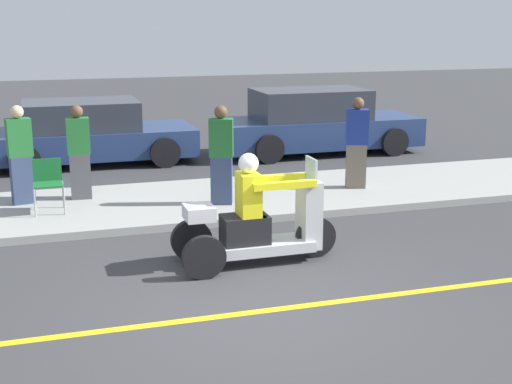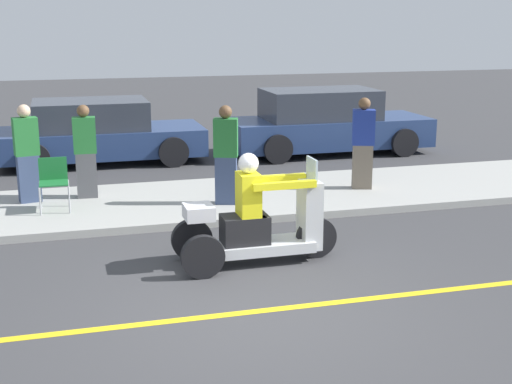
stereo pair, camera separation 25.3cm
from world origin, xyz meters
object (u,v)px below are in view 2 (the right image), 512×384
at_px(spectator_far_back, 27,155).
at_px(motorcycle_trike, 257,224).
at_px(spectator_with_child, 226,157).
at_px(parked_car_lot_center, 98,133).
at_px(folding_chair_set_back, 53,178).
at_px(spectator_end_of_line, 363,145).
at_px(parked_car_lot_left, 326,123).
at_px(spectator_mid_group, 85,153).

bearing_deg(spectator_far_back, motorcycle_trike, -50.91).
relative_size(spectator_with_child, parked_car_lot_center, 0.37).
xyz_separation_m(motorcycle_trike, folding_chair_set_back, (-2.52, 2.99, 0.10)).
distance_m(spectator_end_of_line, parked_car_lot_center, 6.03).
bearing_deg(spectator_with_child, spectator_far_back, 162.40).
distance_m(spectator_with_child, parked_car_lot_left, 5.43).
xyz_separation_m(spectator_end_of_line, parked_car_lot_left, (0.78, 3.87, -0.20)).
bearing_deg(spectator_end_of_line, spectator_mid_group, 172.23).
bearing_deg(folding_chair_set_back, spectator_with_child, -7.97).
relative_size(spectator_mid_group, parked_car_lot_left, 0.34).
bearing_deg(parked_car_lot_center, parked_car_lot_left, -3.40).
height_order(folding_chair_set_back, parked_car_lot_center, parked_car_lot_center).
height_order(parked_car_lot_center, parked_car_lot_left, parked_car_lot_left).
bearing_deg(parked_car_lot_center, folding_chair_set_back, -102.83).
bearing_deg(spectator_far_back, folding_chair_set_back, -56.86).
height_order(spectator_far_back, parked_car_lot_left, spectator_far_back).
relative_size(spectator_with_child, spectator_far_back, 1.00).
xyz_separation_m(spectator_with_child, spectator_mid_group, (-2.18, 1.04, -0.02)).
distance_m(spectator_mid_group, spectator_far_back, 0.93).
relative_size(motorcycle_trike, spectator_with_child, 1.33).
xyz_separation_m(spectator_mid_group, folding_chair_set_back, (-0.54, -0.66, -0.26)).
xyz_separation_m(spectator_far_back, parked_car_lot_center, (1.35, 3.57, -0.25)).
height_order(motorcycle_trike, spectator_with_child, spectator_with_child).
bearing_deg(parked_car_lot_left, spectator_far_back, -153.27).
bearing_deg(spectator_end_of_line, folding_chair_set_back, -179.92).
relative_size(spectator_with_child, parked_car_lot_left, 0.35).
bearing_deg(spectator_with_child, folding_chair_set_back, 172.03).
height_order(spectator_with_child, folding_chair_set_back, spectator_with_child).
distance_m(spectator_mid_group, parked_car_lot_left, 6.42).
xyz_separation_m(motorcycle_trike, parked_car_lot_left, (3.57, 6.86, 0.18)).
relative_size(spectator_far_back, parked_car_lot_center, 0.37).
xyz_separation_m(spectator_mid_group, spectator_end_of_line, (4.77, -0.65, 0.02)).
height_order(spectator_mid_group, spectator_end_of_line, spectator_end_of_line).
bearing_deg(spectator_far_back, parked_car_lot_left, 26.73).
bearing_deg(spectator_far_back, parked_car_lot_center, 69.32).
height_order(spectator_with_child, spectator_far_back, spectator_with_child).
xyz_separation_m(spectator_mid_group, parked_car_lot_left, (5.55, 3.22, -0.18)).
bearing_deg(spectator_end_of_line, spectator_with_child, -171.46).
bearing_deg(spectator_end_of_line, motorcycle_trike, -132.92).
height_order(spectator_with_child, spectator_end_of_line, spectator_end_of_line).
xyz_separation_m(folding_chair_set_back, parked_car_lot_left, (6.09, 3.87, 0.08)).
height_order(spectator_mid_group, folding_chair_set_back, spectator_mid_group).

